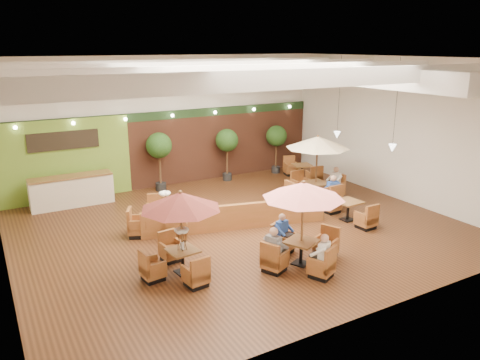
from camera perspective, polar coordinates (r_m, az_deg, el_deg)
room at (r=15.93m, az=-1.45°, el=7.98°), size 14.04×14.00×5.52m
service_counter at (r=18.77m, az=-19.81°, el=-1.27°), size 3.00×0.75×1.18m
booth_divider at (r=15.47m, az=-0.44°, el=-4.51°), size 6.11×1.65×0.86m
table_0 at (r=12.23m, az=-7.41°, el=-4.20°), size 2.21×2.30×2.32m
table_1 at (r=12.74m, az=7.66°, el=-3.33°), size 2.54×2.54×2.43m
table_2 at (r=18.13m, az=9.36°, el=2.85°), size 2.56×2.56×2.63m
table_3 at (r=15.45m, az=-9.88°, el=-4.73°), size 1.90×2.68×1.52m
table_4 at (r=16.73m, az=13.01°, el=-3.68°), size 0.84×2.38×0.89m
table_5 at (r=21.38m, az=7.58°, el=0.93°), size 0.96×2.47×0.88m
topiary_0 at (r=19.52m, az=-9.84°, el=3.90°), size 1.06×1.06×2.46m
topiary_1 at (r=20.79m, az=-1.61°, el=4.61°), size 1.01×1.01×2.34m
topiary_2 at (r=22.14m, az=4.46°, el=5.16°), size 0.98×0.98×2.27m
diner_0 at (r=12.45m, az=9.99°, el=-8.52°), size 0.43×0.42×0.77m
diner_1 at (r=13.74m, az=5.28°, el=-5.96°), size 0.40×0.36×0.73m
diner_2 at (r=12.59m, az=4.26°, el=-7.90°), size 0.41×0.45×0.83m
diner_3 at (r=17.69m, az=11.16°, el=-1.00°), size 0.44×0.38×0.83m
diner_4 at (r=18.99m, az=11.48°, el=0.12°), size 0.33×0.40×0.79m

